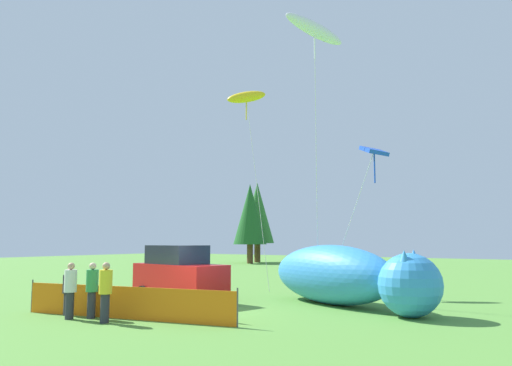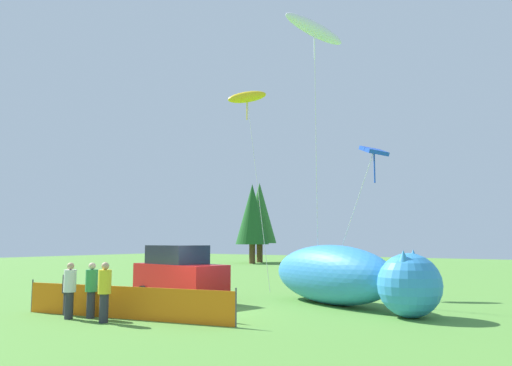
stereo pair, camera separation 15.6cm
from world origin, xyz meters
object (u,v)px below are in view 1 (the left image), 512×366
spectator_in_red_shirt (105,290)px  spectator_in_blue_shirt (68,290)px  spectator_in_black_shirt (70,288)px  kite_white_ghost (314,30)px  parked_car (179,274)px  inflatable_cat (343,278)px  folding_chair (217,304)px  kite_blue_box (373,154)px  spectator_in_white_shirt (92,288)px  kite_yellow_hero (246,98)px

spectator_in_red_shirt → spectator_in_blue_shirt: bearing=172.2°
spectator_in_black_shirt → kite_white_ghost: bearing=56.4°
parked_car → spectator_in_red_shirt: bearing=-62.6°
inflatable_cat → spectator_in_red_shirt: size_ratio=4.50×
inflatable_cat → spectator_in_red_shirt: bearing=-94.8°
spectator_in_red_shirt → parked_car: bearing=107.8°
folding_chair → kite_blue_box: 8.94m
spectator_in_blue_shirt → spectator_in_white_shirt: bearing=1.3°
kite_blue_box → kite_white_ghost: bearing=-155.7°
spectator_in_black_shirt → kite_blue_box: kite_blue_box is taller
folding_chair → spectator_in_blue_shirt: 5.47m
spectator_in_red_shirt → spectator_in_blue_shirt: 2.39m
parked_car → spectator_in_black_shirt: size_ratio=2.48×
spectator_in_black_shirt → kite_yellow_hero: (-1.13, 11.69, 9.45)m
folding_chair → spectator_in_red_shirt: size_ratio=0.50×
parked_car → spectator_in_white_shirt: size_ratio=2.49×
spectator_in_blue_shirt → kite_white_ghost: 14.14m
parked_car → kite_blue_box: kite_blue_box is taller
spectator_in_white_shirt → kite_white_ghost: kite_white_ghost is taller
folding_chair → kite_blue_box: (2.88, 6.45, 5.49)m
folding_chair → kite_white_ghost: bearing=-175.8°
parked_car → folding_chair: size_ratio=4.83×
parked_car → spectator_in_red_shirt: parked_car is taller
spectator_in_white_shirt → spectator_in_black_shirt: bearing=-130.9°
spectator_in_red_shirt → spectator_in_blue_shirt: size_ratio=1.19×
inflatable_cat → kite_yellow_hero: size_ratio=0.77×
inflatable_cat → spectator_in_red_shirt: inflatable_cat is taller
spectator_in_red_shirt → kite_white_ghost: (3.60, 7.59, 10.40)m
inflatable_cat → spectator_in_blue_shirt: bearing=-107.2°
folding_chair → kite_white_ghost: (0.78, 5.51, 10.87)m
folding_chair → spectator_in_red_shirt: (-2.81, -2.09, 0.47)m
spectator_in_white_shirt → inflatable_cat: bearing=53.0°
kite_yellow_hero → spectator_in_white_shirt: bearing=-82.0°
folding_chair → spectator_in_red_shirt: bearing=-41.2°
spectator_in_black_shirt → spectator_in_blue_shirt: (-0.81, 0.49, -0.14)m
spectator_in_blue_shirt → spectator_in_black_shirt: bearing=-31.0°
parked_car → spectator_in_blue_shirt: parked_car is taller
spectator_in_red_shirt → kite_white_ghost: size_ratio=0.15×
inflatable_cat → kite_blue_box: size_ratio=1.31×
kite_yellow_hero → inflatable_cat: bearing=-26.9°
kite_yellow_hero → kite_blue_box: bearing=-19.7°
folding_chair → spectator_in_black_shirt: size_ratio=0.51×
spectator_in_white_shirt → kite_white_ghost: size_ratio=0.15×
parked_car → kite_blue_box: bearing=34.0°
parked_car → inflatable_cat: inflatable_cat is taller
folding_chair → kite_yellow_hero: kite_yellow_hero is taller
parked_car → spectator_in_black_shirt: (0.12, -5.36, -0.14)m
folding_chair → spectator_in_red_shirt: 3.53m
kite_yellow_hero → kite_white_ghost: 7.47m
spectator_in_black_shirt → kite_yellow_hero: 15.08m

